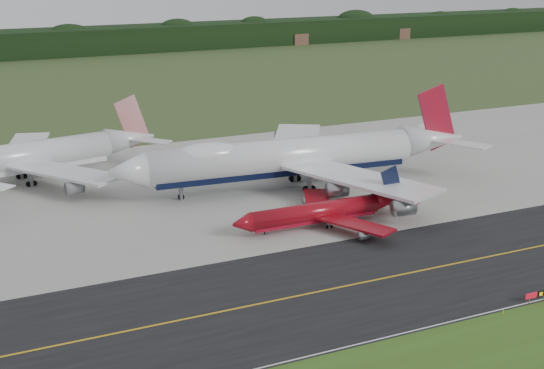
{
  "coord_description": "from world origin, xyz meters",
  "views": [
    {
      "loc": [
        -62.23,
        -91.36,
        46.93
      ],
      "look_at": [
        -9.64,
        22.0,
        8.27
      ],
      "focal_mm": 50.0,
      "sensor_mm": 36.0,
      "label": 1
    }
  ],
  "objects_px": {
    "jet_star_tail": "(23,158)",
    "taxiway_sign": "(538,294)",
    "jet_red_737": "(324,211)",
    "jet_ba_747": "(295,156)"
  },
  "relations": [
    {
      "from": "jet_red_737",
      "to": "taxiway_sign",
      "type": "distance_m",
      "value": 41.44
    },
    {
      "from": "jet_ba_747",
      "to": "taxiway_sign",
      "type": "relative_size",
      "value": 18.44
    },
    {
      "from": "jet_ba_747",
      "to": "jet_red_737",
      "type": "height_order",
      "value": "jet_ba_747"
    },
    {
      "from": "taxiway_sign",
      "to": "jet_ba_747",
      "type": "bearing_deg",
      "value": 96.47
    },
    {
      "from": "jet_red_737",
      "to": "taxiway_sign",
      "type": "bearing_deg",
      "value": -72.55
    },
    {
      "from": "jet_star_tail",
      "to": "taxiway_sign",
      "type": "height_order",
      "value": "jet_star_tail"
    },
    {
      "from": "jet_star_tail",
      "to": "taxiway_sign",
      "type": "relative_size",
      "value": 14.4
    },
    {
      "from": "jet_red_737",
      "to": "jet_star_tail",
      "type": "height_order",
      "value": "jet_star_tail"
    },
    {
      "from": "jet_ba_747",
      "to": "jet_star_tail",
      "type": "bearing_deg",
      "value": 151.77
    },
    {
      "from": "jet_red_737",
      "to": "jet_star_tail",
      "type": "distance_m",
      "value": 66.82
    }
  ]
}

